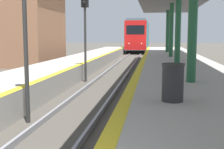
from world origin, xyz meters
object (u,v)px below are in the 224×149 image
(signal_mid, at_px, (85,18))
(trash_bin, at_px, (173,82))
(train, at_px, (139,36))
(signal_near, at_px, (24,2))

(signal_mid, height_order, trash_bin, signal_mid)
(signal_mid, relative_size, trash_bin, 5.27)
(train, bearing_deg, signal_near, -91.68)
(signal_mid, bearing_deg, train, 87.79)
(signal_near, distance_m, signal_mid, 7.80)
(signal_near, xyz_separation_m, trash_bin, (3.92, -0.72, -1.98))
(trash_bin, bearing_deg, signal_near, 169.55)
(signal_near, distance_m, trash_bin, 4.45)
(train, height_order, signal_mid, signal_mid)
(signal_near, xyz_separation_m, signal_mid, (-0.07, 7.80, 0.00))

